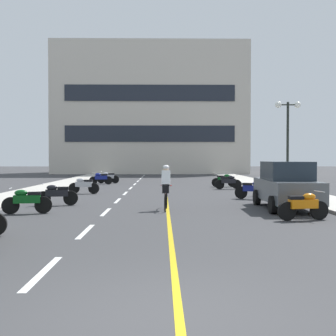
{
  "coord_description": "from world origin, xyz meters",
  "views": [
    {
      "loc": [
        0.04,
        -5.14,
        1.96
      ],
      "look_at": [
        0.39,
        19.83,
        1.36
      ],
      "focal_mm": 44.81,
      "sensor_mm": 36.0,
      "label": 1
    }
  ],
  "objects_px": {
    "street_lamp_mid": "(288,125)",
    "motorcycle_3": "(27,200)",
    "cyclist_rider": "(166,186)",
    "motorcycle_6": "(84,185)",
    "motorcycle_8": "(224,180)",
    "parked_car_near": "(286,185)",
    "motorcycle_2": "(304,205)",
    "motorcycle_4": "(57,194)",
    "motorcycle_7": "(228,182)",
    "motorcycle_9": "(101,178)",
    "motorcycle_5": "(253,189)",
    "motorcycle_10": "(108,177)"
  },
  "relations": [
    {
      "from": "street_lamp_mid",
      "to": "motorcycle_6",
      "type": "xyz_separation_m",
      "value": [
        -11.44,
        -0.87,
        -3.35
      ]
    },
    {
      "from": "street_lamp_mid",
      "to": "motorcycle_6",
      "type": "height_order",
      "value": "street_lamp_mid"
    },
    {
      "from": "parked_car_near",
      "to": "cyclist_rider",
      "type": "xyz_separation_m",
      "value": [
        -4.62,
        -0.21,
        -0.03
      ]
    },
    {
      "from": "motorcycle_6",
      "to": "motorcycle_7",
      "type": "height_order",
      "value": "same"
    },
    {
      "from": "motorcycle_6",
      "to": "cyclist_rider",
      "type": "height_order",
      "value": "cyclist_rider"
    },
    {
      "from": "motorcycle_3",
      "to": "motorcycle_9",
      "type": "bearing_deg",
      "value": 89.23
    },
    {
      "from": "motorcycle_2",
      "to": "motorcycle_10",
      "type": "relative_size",
      "value": 0.99
    },
    {
      "from": "motorcycle_5",
      "to": "motorcycle_8",
      "type": "bearing_deg",
      "value": 90.68
    },
    {
      "from": "parked_car_near",
      "to": "motorcycle_2",
      "type": "relative_size",
      "value": 2.51
    },
    {
      "from": "motorcycle_6",
      "to": "motorcycle_8",
      "type": "distance_m",
      "value": 10.02
    },
    {
      "from": "parked_car_near",
      "to": "motorcycle_6",
      "type": "distance_m",
      "value": 11.43
    },
    {
      "from": "street_lamp_mid",
      "to": "motorcycle_5",
      "type": "relative_size",
      "value": 3.09
    },
    {
      "from": "motorcycle_4",
      "to": "motorcycle_7",
      "type": "distance_m",
      "value": 12.29
    },
    {
      "from": "motorcycle_4",
      "to": "motorcycle_8",
      "type": "xyz_separation_m",
      "value": [
        8.55,
        10.96,
        0.0
      ]
    },
    {
      "from": "motorcycle_5",
      "to": "motorcycle_2",
      "type": "bearing_deg",
      "value": -88.85
    },
    {
      "from": "parked_car_near",
      "to": "motorcycle_6",
      "type": "relative_size",
      "value": 2.49
    },
    {
      "from": "street_lamp_mid",
      "to": "cyclist_rider",
      "type": "xyz_separation_m",
      "value": [
        -7.01,
        -8.03,
        -2.93
      ]
    },
    {
      "from": "motorcycle_6",
      "to": "motorcycle_8",
      "type": "bearing_deg",
      "value": 31.97
    },
    {
      "from": "street_lamp_mid",
      "to": "motorcycle_5",
      "type": "bearing_deg",
      "value": -125.31
    },
    {
      "from": "parked_car_near",
      "to": "motorcycle_4",
      "type": "distance_m",
      "value": 9.21
    },
    {
      "from": "motorcycle_2",
      "to": "motorcycle_5",
      "type": "distance_m",
      "value": 6.71
    },
    {
      "from": "motorcycle_9",
      "to": "motorcycle_5",
      "type": "bearing_deg",
      "value": -51.43
    },
    {
      "from": "motorcycle_3",
      "to": "motorcycle_9",
      "type": "distance_m",
      "value": 16.14
    },
    {
      "from": "street_lamp_mid",
      "to": "motorcycle_9",
      "type": "height_order",
      "value": "street_lamp_mid"
    },
    {
      "from": "parked_car_near",
      "to": "motorcycle_3",
      "type": "xyz_separation_m",
      "value": [
        -9.51,
        -1.25,
        -0.44
      ]
    },
    {
      "from": "street_lamp_mid",
      "to": "motorcycle_6",
      "type": "bearing_deg",
      "value": -175.66
    },
    {
      "from": "street_lamp_mid",
      "to": "parked_car_near",
      "type": "distance_m",
      "value": 8.68
    },
    {
      "from": "motorcycle_3",
      "to": "motorcycle_8",
      "type": "xyz_separation_m",
      "value": [
        8.95,
        13.52,
        0.0
      ]
    },
    {
      "from": "motorcycle_4",
      "to": "motorcycle_5",
      "type": "xyz_separation_m",
      "value": [
        8.65,
        2.51,
        0.0
      ]
    },
    {
      "from": "motorcycle_4",
      "to": "motorcycle_10",
      "type": "relative_size",
      "value": 1.0
    },
    {
      "from": "motorcycle_2",
      "to": "motorcycle_8",
      "type": "xyz_separation_m",
      "value": [
        -0.23,
        15.16,
        0.0
      ]
    },
    {
      "from": "motorcycle_9",
      "to": "motorcycle_2",
      "type": "bearing_deg",
      "value": -63.24
    },
    {
      "from": "parked_car_near",
      "to": "motorcycle_3",
      "type": "bearing_deg",
      "value": -172.49
    },
    {
      "from": "motorcycle_10",
      "to": "cyclist_rider",
      "type": "distance_m",
      "value": 17.18
    },
    {
      "from": "motorcycle_5",
      "to": "motorcycle_9",
      "type": "bearing_deg",
      "value": 128.57
    },
    {
      "from": "street_lamp_mid",
      "to": "motorcycle_8",
      "type": "distance_m",
      "value": 6.29
    },
    {
      "from": "motorcycle_6",
      "to": "motorcycle_5",
      "type": "bearing_deg",
      "value": -20.12
    },
    {
      "from": "street_lamp_mid",
      "to": "cyclist_rider",
      "type": "bearing_deg",
      "value": -131.12
    },
    {
      "from": "motorcycle_4",
      "to": "motorcycle_8",
      "type": "distance_m",
      "value": 13.9
    },
    {
      "from": "street_lamp_mid",
      "to": "motorcycle_9",
      "type": "xyz_separation_m",
      "value": [
        -11.68,
        7.06,
        -3.35
      ]
    },
    {
      "from": "street_lamp_mid",
      "to": "cyclist_rider",
      "type": "height_order",
      "value": "street_lamp_mid"
    },
    {
      "from": "street_lamp_mid",
      "to": "motorcycle_3",
      "type": "xyz_separation_m",
      "value": [
        -11.9,
        -9.08,
        -3.35
      ]
    },
    {
      "from": "motorcycle_2",
      "to": "motorcycle_4",
      "type": "bearing_deg",
      "value": 154.44
    },
    {
      "from": "motorcycle_2",
      "to": "motorcycle_3",
      "type": "relative_size",
      "value": 1.0
    },
    {
      "from": "motorcycle_2",
      "to": "parked_car_near",
      "type": "bearing_deg",
      "value": 83.63
    },
    {
      "from": "motorcycle_5",
      "to": "motorcycle_9",
      "type": "relative_size",
      "value": 0.98
    },
    {
      "from": "parked_car_near",
      "to": "motorcycle_8",
      "type": "xyz_separation_m",
      "value": [
        -0.56,
        12.26,
        -0.44
      ]
    },
    {
      "from": "motorcycle_7",
      "to": "motorcycle_10",
      "type": "relative_size",
      "value": 1.0
    },
    {
      "from": "motorcycle_9",
      "to": "cyclist_rider",
      "type": "relative_size",
      "value": 0.94
    },
    {
      "from": "motorcycle_7",
      "to": "motorcycle_2",
      "type": "bearing_deg",
      "value": -88.71
    }
  ]
}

